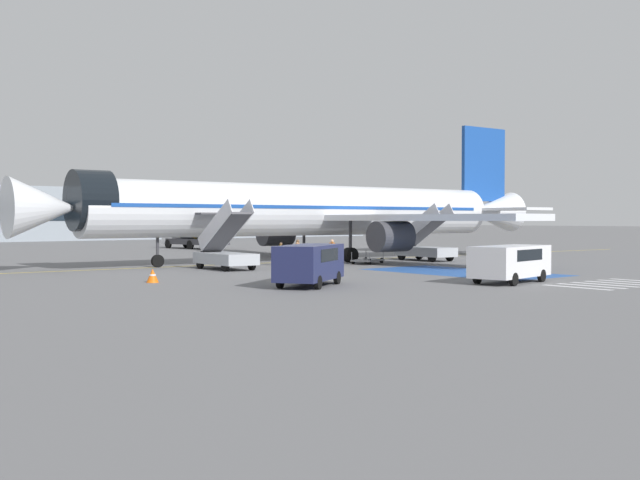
% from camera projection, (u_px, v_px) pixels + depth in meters
% --- Properties ---
extents(ground_plane, '(600.00, 600.00, 0.00)m').
position_uv_depth(ground_plane, '(330.00, 261.00, 57.09)').
color(ground_plane, slate).
extents(apron_leadline_yellow, '(78.90, 3.79, 0.01)m').
position_uv_depth(apron_leadline_yellow, '(308.00, 261.00, 56.80)').
color(apron_leadline_yellow, gold).
rests_on(apron_leadline_yellow, ground_plane).
extents(apron_stand_patch_blue, '(6.18, 12.01, 0.01)m').
position_uv_depth(apron_stand_patch_blue, '(462.00, 272.00, 44.96)').
color(apron_stand_patch_blue, '#2856A8').
rests_on(apron_stand_patch_blue, ground_plane).
extents(apron_walkway_bar_0, '(0.44, 3.60, 0.01)m').
position_uv_depth(apron_walkway_bar_0, '(577.00, 287.00, 34.89)').
color(apron_walkway_bar_0, silver).
rests_on(apron_walkway_bar_0, ground_plane).
extents(apron_walkway_bar_1, '(0.44, 3.60, 0.01)m').
position_uv_depth(apron_walkway_bar_1, '(591.00, 286.00, 35.64)').
color(apron_walkway_bar_1, silver).
rests_on(apron_walkway_bar_1, ground_plane).
extents(apron_walkway_bar_2, '(0.44, 3.60, 0.01)m').
position_uv_depth(apron_walkway_bar_2, '(605.00, 285.00, 36.39)').
color(apron_walkway_bar_2, silver).
rests_on(apron_walkway_bar_2, ground_plane).
extents(apron_walkway_bar_3, '(0.44, 3.60, 0.01)m').
position_uv_depth(apron_walkway_bar_3, '(618.00, 283.00, 37.13)').
color(apron_walkway_bar_3, silver).
rests_on(apron_walkway_bar_3, ground_plane).
extents(apron_walkway_bar_4, '(0.44, 3.60, 0.01)m').
position_uv_depth(apron_walkway_bar_4, '(630.00, 282.00, 37.88)').
color(apron_walkway_bar_4, silver).
rests_on(apron_walkway_bar_4, ground_plane).
extents(airliner, '(45.06, 35.49, 11.52)m').
position_uv_depth(airliner, '(316.00, 210.00, 57.09)').
color(airliner, silver).
rests_on(airliner, ground_plane).
extents(boarding_stairs_forward, '(2.42, 5.31, 4.45)m').
position_uv_depth(boarding_stairs_forward, '(225.00, 253.00, 47.51)').
color(boarding_stairs_forward, '#ADB2BA').
rests_on(boarding_stairs_forward, ground_plane).
extents(boarding_stairs_aft, '(2.42, 5.31, 4.41)m').
position_uv_depth(boarding_stairs_aft, '(425.00, 247.00, 57.78)').
color(boarding_stairs_aft, '#ADB2BA').
rests_on(boarding_stairs_aft, ground_plane).
extents(fuel_tanker, '(3.50, 9.42, 3.58)m').
position_uv_depth(fuel_tanker, '(195.00, 232.00, 81.04)').
color(fuel_tanker, '#38383D').
rests_on(fuel_tanker, ground_plane).
extents(service_van_0, '(5.08, 4.28, 1.97)m').
position_uv_depth(service_van_0, '(309.00, 261.00, 35.51)').
color(service_van_0, '#1E234C').
rests_on(service_van_0, ground_plane).
extents(service_van_1, '(5.33, 2.99, 1.86)m').
position_uv_depth(service_van_1, '(510.00, 260.00, 37.41)').
color(service_van_1, silver).
rests_on(service_van_1, ground_plane).
extents(baggage_cart, '(2.98, 2.39, 0.87)m').
position_uv_depth(baggage_cart, '(368.00, 260.00, 53.64)').
color(baggage_cart, gray).
rests_on(baggage_cart, ground_plane).
extents(ground_crew_0, '(0.26, 0.44, 1.81)m').
position_uv_depth(ground_crew_0, '(332.00, 250.00, 51.71)').
color(ground_crew_0, black).
rests_on(ground_crew_0, ground_plane).
extents(ground_crew_1, '(0.44, 0.48, 1.81)m').
position_uv_depth(ground_crew_1, '(298.00, 251.00, 51.01)').
color(ground_crew_1, '#191E38').
rests_on(ground_crew_1, ground_plane).
extents(ground_crew_2, '(0.47, 0.32, 1.72)m').
position_uv_depth(ground_crew_2, '(297.00, 253.00, 48.37)').
color(ground_crew_2, '#2D2D33').
rests_on(ground_crew_2, ground_plane).
extents(ground_crew_3, '(0.49, 0.41, 1.59)m').
position_uv_depth(ground_crew_3, '(281.00, 252.00, 51.76)').
color(ground_crew_3, '#191E38').
rests_on(ground_crew_3, ground_plane).
extents(traffic_cone_0, '(0.63, 0.63, 0.70)m').
position_uv_depth(traffic_cone_0, '(153.00, 276.00, 37.60)').
color(traffic_cone_0, orange).
rests_on(traffic_cone_0, ground_plane).
extents(terminal_building, '(114.11, 12.10, 8.05)m').
position_uv_depth(terminal_building, '(64.00, 214.00, 116.26)').
color(terminal_building, '#89939E').
rests_on(terminal_building, ground_plane).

